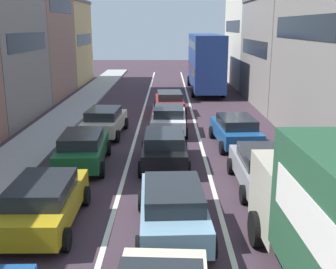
{
  "coord_description": "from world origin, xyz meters",
  "views": [
    {
      "loc": [
        0.04,
        -4.03,
        5.78
      ],
      "look_at": [
        0.0,
        12.0,
        1.6
      ],
      "focal_mm": 44.58,
      "sensor_mm": 36.0,
      "label": 1
    }
  ],
  "objects_px": {
    "sedan_right_lane_behind_truck": "(264,167)",
    "bus_mid_queue_primary": "(206,60)",
    "sedan_left_lane_third": "(84,148)",
    "coupe_centre_lane_fourth": "(170,118)",
    "hatchback_centre_lane_third": "(165,147)",
    "sedan_left_lane_fourth": "(105,121)",
    "wagon_left_lane_second": "(45,201)",
    "wagon_right_lane_far": "(236,130)",
    "sedan_centre_lane_fifth": "(170,102)",
    "sedan_centre_lane_second": "(174,207)"
  },
  "relations": [
    {
      "from": "bus_mid_queue_primary",
      "to": "wagon_left_lane_second",
      "type": "bearing_deg",
      "value": 164.98
    },
    {
      "from": "coupe_centre_lane_fourth",
      "to": "sedan_right_lane_behind_truck",
      "type": "distance_m",
      "value": 8.93
    },
    {
      "from": "coupe_centre_lane_fourth",
      "to": "sedan_centre_lane_fifth",
      "type": "bearing_deg",
      "value": 0.78
    },
    {
      "from": "coupe_centre_lane_fourth",
      "to": "sedan_centre_lane_fifth",
      "type": "height_order",
      "value": "same"
    },
    {
      "from": "sedan_left_lane_third",
      "to": "sedan_left_lane_fourth",
      "type": "relative_size",
      "value": 1.0
    },
    {
      "from": "sedan_centre_lane_second",
      "to": "hatchback_centre_lane_third",
      "type": "height_order",
      "value": "same"
    },
    {
      "from": "sedan_centre_lane_second",
      "to": "sedan_centre_lane_fifth",
      "type": "distance_m",
      "value": 16.99
    },
    {
      "from": "hatchback_centre_lane_third",
      "to": "sedan_centre_lane_fifth",
      "type": "xyz_separation_m",
      "value": [
        0.25,
        11.0,
        0.0
      ]
    },
    {
      "from": "sedan_centre_lane_fifth",
      "to": "wagon_right_lane_far",
      "type": "xyz_separation_m",
      "value": [
        3.24,
        -7.96,
        0.0
      ]
    },
    {
      "from": "wagon_right_lane_far",
      "to": "sedan_right_lane_behind_truck",
      "type": "bearing_deg",
      "value": 177.3
    },
    {
      "from": "sedan_left_lane_third",
      "to": "sedan_centre_lane_fifth",
      "type": "distance_m",
      "value": 11.72
    },
    {
      "from": "sedan_left_lane_third",
      "to": "coupe_centre_lane_fourth",
      "type": "bearing_deg",
      "value": -35.02
    },
    {
      "from": "sedan_left_lane_third",
      "to": "sedan_right_lane_behind_truck",
      "type": "distance_m",
      "value": 7.46
    },
    {
      "from": "coupe_centre_lane_fourth",
      "to": "hatchback_centre_lane_third",
      "type": "bearing_deg",
      "value": 179.16
    },
    {
      "from": "sedan_left_lane_third",
      "to": "coupe_centre_lane_fourth",
      "type": "xyz_separation_m",
      "value": [
        3.66,
        5.84,
        0.0
      ]
    },
    {
      "from": "sedan_left_lane_fourth",
      "to": "sedan_right_lane_behind_truck",
      "type": "distance_m",
      "value": 10.29
    },
    {
      "from": "hatchback_centre_lane_third",
      "to": "bus_mid_queue_primary",
      "type": "xyz_separation_m",
      "value": [
        3.49,
        20.66,
        2.03
      ]
    },
    {
      "from": "coupe_centre_lane_fourth",
      "to": "sedan_centre_lane_second",
      "type": "bearing_deg",
      "value": -178.34
    },
    {
      "from": "coupe_centre_lane_fourth",
      "to": "sedan_right_lane_behind_truck",
      "type": "height_order",
      "value": "same"
    },
    {
      "from": "sedan_right_lane_behind_truck",
      "to": "bus_mid_queue_primary",
      "type": "distance_m",
      "value": 23.29
    },
    {
      "from": "sedan_centre_lane_second",
      "to": "bus_mid_queue_primary",
      "type": "bearing_deg",
      "value": -9.47
    },
    {
      "from": "sedan_left_lane_third",
      "to": "coupe_centre_lane_fourth",
      "type": "distance_m",
      "value": 6.89
    },
    {
      "from": "wagon_left_lane_second",
      "to": "sedan_left_lane_third",
      "type": "xyz_separation_m",
      "value": [
        0.04,
        5.49,
        0.0
      ]
    },
    {
      "from": "sedan_centre_lane_second",
      "to": "wagon_left_lane_second",
      "type": "height_order",
      "value": "same"
    },
    {
      "from": "wagon_right_lane_far",
      "to": "coupe_centre_lane_fourth",
      "type": "bearing_deg",
      "value": 46.92
    },
    {
      "from": "bus_mid_queue_primary",
      "to": "sedan_right_lane_behind_truck",
      "type": "bearing_deg",
      "value": -179.87
    },
    {
      "from": "coupe_centre_lane_fourth",
      "to": "bus_mid_queue_primary",
      "type": "xyz_separation_m",
      "value": [
        3.28,
        14.94,
        2.03
      ]
    },
    {
      "from": "sedan_left_lane_third",
      "to": "sedan_right_lane_behind_truck",
      "type": "relative_size",
      "value": 1.02
    },
    {
      "from": "sedan_left_lane_fourth",
      "to": "sedan_right_lane_behind_truck",
      "type": "relative_size",
      "value": 1.02
    },
    {
      "from": "sedan_centre_lane_second",
      "to": "sedan_right_lane_behind_truck",
      "type": "bearing_deg",
      "value": -46.55
    },
    {
      "from": "wagon_left_lane_second",
      "to": "hatchback_centre_lane_third",
      "type": "relative_size",
      "value": 1.0
    },
    {
      "from": "sedan_centre_lane_second",
      "to": "wagon_left_lane_second",
      "type": "distance_m",
      "value": 3.79
    },
    {
      "from": "sedan_left_lane_fourth",
      "to": "bus_mid_queue_primary",
      "type": "bearing_deg",
      "value": -20.24
    },
    {
      "from": "bus_mid_queue_primary",
      "to": "sedan_left_lane_third",
      "type": "bearing_deg",
      "value": 161.38
    },
    {
      "from": "wagon_left_lane_second",
      "to": "sedan_right_lane_behind_truck",
      "type": "bearing_deg",
      "value": -67.09
    },
    {
      "from": "sedan_left_lane_fourth",
      "to": "bus_mid_queue_primary",
      "type": "xyz_separation_m",
      "value": [
        6.79,
        15.57,
        2.03
      ]
    },
    {
      "from": "coupe_centre_lane_fourth",
      "to": "sedan_left_lane_third",
      "type": "bearing_deg",
      "value": 149.2
    },
    {
      "from": "sedan_left_lane_third",
      "to": "sedan_centre_lane_second",
      "type": "bearing_deg",
      "value": -150.44
    },
    {
      "from": "sedan_centre_lane_second",
      "to": "bus_mid_queue_primary",
      "type": "height_order",
      "value": "bus_mid_queue_primary"
    },
    {
      "from": "sedan_left_lane_third",
      "to": "bus_mid_queue_primary",
      "type": "height_order",
      "value": "bus_mid_queue_primary"
    },
    {
      "from": "wagon_right_lane_far",
      "to": "wagon_left_lane_second",
      "type": "bearing_deg",
      "value": 137.23
    },
    {
      "from": "sedan_right_lane_behind_truck",
      "to": "bus_mid_queue_primary",
      "type": "xyz_separation_m",
      "value": [
        -0.11,
        23.2,
        2.03
      ]
    },
    {
      "from": "sedan_centre_lane_fifth",
      "to": "bus_mid_queue_primary",
      "type": "distance_m",
      "value": 10.39
    },
    {
      "from": "sedan_left_lane_fourth",
      "to": "bus_mid_queue_primary",
      "type": "distance_m",
      "value": 17.11
    },
    {
      "from": "wagon_left_lane_second",
      "to": "coupe_centre_lane_fourth",
      "type": "xyz_separation_m",
      "value": [
        3.69,
        11.32,
        0.0
      ]
    },
    {
      "from": "sedan_left_lane_third",
      "to": "coupe_centre_lane_fourth",
      "type": "height_order",
      "value": "same"
    },
    {
      "from": "hatchback_centre_lane_third",
      "to": "wagon_right_lane_far",
      "type": "xyz_separation_m",
      "value": [
        3.49,
        3.03,
        0.0
      ]
    },
    {
      "from": "sedan_centre_lane_second",
      "to": "wagon_right_lane_far",
      "type": "distance_m",
      "value": 9.57
    },
    {
      "from": "wagon_left_lane_second",
      "to": "sedan_right_lane_behind_truck",
      "type": "relative_size",
      "value": 1.0
    },
    {
      "from": "hatchback_centre_lane_third",
      "to": "wagon_right_lane_far",
      "type": "relative_size",
      "value": 0.98
    }
  ]
}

